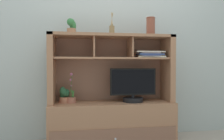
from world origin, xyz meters
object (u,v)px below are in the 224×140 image
(potted_succulent, at_px, (72,27))
(ceramic_vase, at_px, (151,26))
(media_console, at_px, (112,110))
(potted_orchid, at_px, (71,98))
(diffuser_bottle, at_px, (112,30))
(potted_fern, at_px, (64,96))
(magazine_stack_left, at_px, (150,54))
(tv_monitor, at_px, (133,87))

(potted_succulent, distance_m, ceramic_vase, 0.88)
(ceramic_vase, bearing_deg, potted_succulent, -179.49)
(media_console, distance_m, potted_orchid, 0.47)
(media_console, distance_m, potted_succulent, 1.00)
(diffuser_bottle, relative_size, ceramic_vase, 1.20)
(potted_orchid, distance_m, diffuser_bottle, 0.87)
(potted_orchid, bearing_deg, diffuser_bottle, 0.07)
(potted_orchid, xyz_separation_m, potted_fern, (-0.08, 0.02, 0.03))
(magazine_stack_left, bearing_deg, potted_fern, 175.46)
(potted_orchid, xyz_separation_m, diffuser_bottle, (0.44, 0.00, 0.75))
(potted_fern, xyz_separation_m, potted_succulent, (0.08, -0.05, 0.74))
(potted_orchid, relative_size, ceramic_vase, 1.57)
(potted_orchid, relative_size, potted_succulent, 1.99)
(tv_monitor, bearing_deg, potted_orchid, 175.97)
(diffuser_bottle, xyz_separation_m, potted_succulent, (-0.44, -0.03, 0.02))
(media_console, relative_size, magazine_stack_left, 4.05)
(potted_orchid, distance_m, potted_succulent, 0.77)
(ceramic_vase, bearing_deg, potted_fern, 177.41)
(magazine_stack_left, bearing_deg, media_console, 173.15)
(magazine_stack_left, bearing_deg, potted_succulent, 178.42)
(media_console, xyz_separation_m, potted_succulent, (-0.44, -0.03, 0.90))
(potted_succulent, bearing_deg, ceramic_vase, 0.51)
(potted_orchid, bearing_deg, ceramic_vase, -1.46)
(media_console, xyz_separation_m, ceramic_vase, (0.44, -0.02, 0.93))
(magazine_stack_left, bearing_deg, potted_orchid, 176.44)
(magazine_stack_left, xyz_separation_m, potted_succulent, (-0.86, 0.02, 0.29))
(magazine_stack_left, relative_size, potted_succulent, 2.05)
(media_console, bearing_deg, magazine_stack_left, -6.85)
(tv_monitor, bearing_deg, ceramic_vase, 6.84)
(potted_orchid, bearing_deg, potted_fern, 164.64)
(tv_monitor, distance_m, potted_fern, 0.76)
(tv_monitor, xyz_separation_m, potted_succulent, (-0.67, 0.02, 0.66))
(potted_fern, xyz_separation_m, ceramic_vase, (0.96, -0.04, 0.77))
(potted_orchid, height_order, diffuser_bottle, diffuser_bottle)
(magazine_stack_left, relative_size, diffuser_bottle, 1.34)
(diffuser_bottle, bearing_deg, potted_fern, 177.75)
(potted_succulent, bearing_deg, potted_fern, 148.80)
(potted_orchid, xyz_separation_m, ceramic_vase, (0.88, -0.02, 0.79))
(tv_monitor, xyz_separation_m, magazine_stack_left, (0.19, -0.01, 0.37))
(diffuser_bottle, distance_m, ceramic_vase, 0.44)
(media_console, bearing_deg, potted_orchid, 179.58)
(diffuser_bottle, relative_size, potted_succulent, 1.53)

